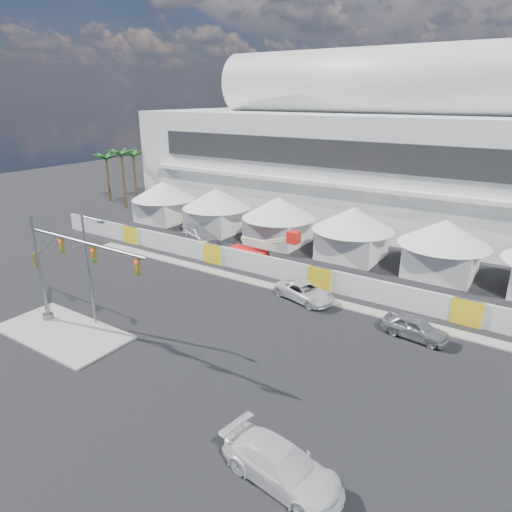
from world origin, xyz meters
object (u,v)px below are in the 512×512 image
Objects in this scene: pickup_near at (282,465)px; traffic_mast at (59,269)px; lot_car_c at (200,235)px; boom_lift at (254,252)px; pickup_curb at (305,292)px; streetlight_median at (90,263)px; sedan_silver at (415,328)px.

pickup_near is 0.50× the size of traffic_mast.
lot_car_c is 0.67× the size of boom_lift.
pickup_curb is 17.03m from streetlight_median.
streetlight_median is at bearing -141.62° from lot_car_c.
pickup_curb is 0.99× the size of lot_car_c.
boom_lift is (9.26, -2.33, 0.31)m from lot_car_c.
streetlight_median is (-10.77, -12.49, 4.21)m from pickup_curb.
boom_lift reaches higher than pickup_curb.
pickup_near is at bearing -9.68° from traffic_mast.
streetlight_median is 1.03× the size of boom_lift.
boom_lift is at bearing 79.37° from traffic_mast.
pickup_near is 1.08× the size of lot_car_c.
pickup_curb is 10.11m from boom_lift.
streetlight_median is at bearing 125.72° from sedan_silver.
pickup_curb is 0.66× the size of boom_lift.
streetlight_median is at bearing 83.27° from pickup_near.
traffic_mast reaches higher than sedan_silver.
pickup_near is (8.03, -17.48, 0.11)m from pickup_curb.
pickup_curb is 0.64× the size of streetlight_median.
sedan_silver is at bearing -89.15° from lot_car_c.
pickup_near is 0.70× the size of streetlight_median.
sedan_silver is 0.39× the size of traffic_mast.
sedan_silver is 19.21m from boom_lift.
lot_car_c reaches higher than sedan_silver.
pickup_curb is at bearing 49.23° from streetlight_median.
traffic_mast is 2.13m from streetlight_median.
lot_car_c is 0.65× the size of streetlight_median.
lot_car_c is 0.46× the size of traffic_mast.
sedan_silver reaches higher than pickup_curb.
pickup_curb is 19.24m from pickup_near.
lot_car_c is 9.55m from boom_lift.
streetlight_median is (7.07, -20.15, 4.17)m from lot_car_c.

